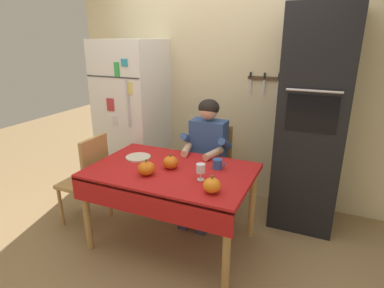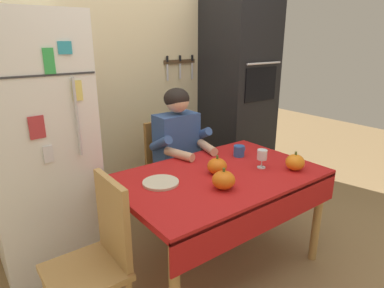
% 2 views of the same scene
% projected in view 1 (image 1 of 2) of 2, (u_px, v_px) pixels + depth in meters
% --- Properties ---
extents(ground_plane, '(10.00, 10.00, 0.00)m').
position_uv_depth(ground_plane, '(168.00, 247.00, 2.91)').
color(ground_plane, '#93754C').
rests_on(ground_plane, ground).
extents(back_wall_assembly, '(3.70, 0.13, 2.60)m').
position_uv_depth(back_wall_assembly, '(225.00, 85.00, 3.64)').
color(back_wall_assembly, beige).
rests_on(back_wall_assembly, ground).
extents(refrigerator, '(0.68, 0.71, 1.80)m').
position_uv_depth(refrigerator, '(134.00, 118.00, 3.81)').
color(refrigerator, white).
rests_on(refrigerator, ground).
extents(wall_oven, '(0.60, 0.64, 2.10)m').
position_uv_depth(wall_oven, '(312.00, 122.00, 3.03)').
color(wall_oven, black).
rests_on(wall_oven, ground).
extents(dining_table, '(1.40, 0.90, 0.74)m').
position_uv_depth(dining_table, '(170.00, 179.00, 2.76)').
color(dining_table, tan).
rests_on(dining_table, ground).
extents(chair_behind_person, '(0.40, 0.40, 0.93)m').
position_uv_depth(chair_behind_person, '(212.00, 164.00, 3.46)').
color(chair_behind_person, '#9E6B33').
rests_on(chair_behind_person, ground).
extents(seated_person, '(0.47, 0.55, 1.25)m').
position_uv_depth(seated_person, '(206.00, 150.00, 3.22)').
color(seated_person, '#38384C').
rests_on(seated_person, ground).
extents(chair_left_side, '(0.40, 0.40, 0.93)m').
position_uv_depth(chair_left_side, '(89.00, 177.00, 3.14)').
color(chair_left_side, tan).
rests_on(chair_left_side, ground).
extents(coffee_mug, '(0.11, 0.09, 0.09)m').
position_uv_depth(coffee_mug, '(218.00, 164.00, 2.75)').
color(coffee_mug, '#2D569E').
rests_on(coffee_mug, dining_table).
extents(wine_glass, '(0.07, 0.07, 0.14)m').
position_uv_depth(wine_glass, '(201.00, 169.00, 2.52)').
color(wine_glass, white).
rests_on(wine_glass, dining_table).
extents(pumpkin_large, '(0.14, 0.14, 0.13)m').
position_uv_depth(pumpkin_large, '(146.00, 168.00, 2.62)').
color(pumpkin_large, orange).
rests_on(pumpkin_large, dining_table).
extents(pumpkin_medium, '(0.13, 0.13, 0.14)m').
position_uv_depth(pumpkin_medium, '(212.00, 185.00, 2.33)').
color(pumpkin_medium, orange).
rests_on(pumpkin_medium, dining_table).
extents(pumpkin_small, '(0.13, 0.13, 0.13)m').
position_uv_depth(pumpkin_small, '(171.00, 162.00, 2.75)').
color(pumpkin_small, orange).
rests_on(pumpkin_small, dining_table).
extents(serving_tray, '(0.23, 0.23, 0.02)m').
position_uv_depth(serving_tray, '(138.00, 157.00, 3.00)').
color(serving_tray, beige).
rests_on(serving_tray, dining_table).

